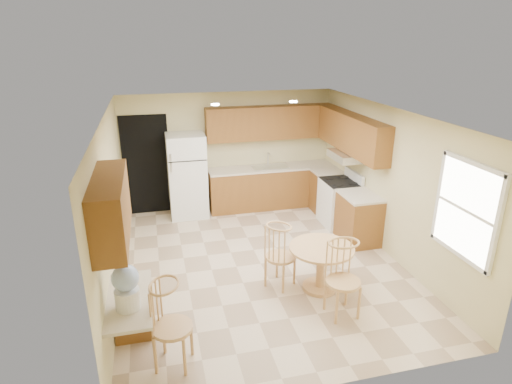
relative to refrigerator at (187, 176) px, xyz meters
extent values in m
plane|color=beige|center=(0.95, -2.40, -0.87)|extent=(5.50, 5.50, 0.00)
cube|color=white|center=(0.95, -2.40, 1.63)|extent=(4.50, 5.50, 0.02)
cube|color=beige|center=(0.95, 0.35, 0.38)|extent=(4.50, 0.02, 2.50)
cube|color=beige|center=(0.95, -5.15, 0.38)|extent=(4.50, 0.02, 2.50)
cube|color=beige|center=(-1.30, -2.40, 0.38)|extent=(0.02, 5.50, 2.50)
cube|color=beige|center=(3.20, -2.40, 0.38)|extent=(0.02, 5.50, 2.50)
cube|color=black|center=(-0.80, 0.34, 0.18)|extent=(0.90, 0.02, 2.10)
cube|color=brown|center=(1.83, 0.05, -0.43)|extent=(2.75, 0.60, 0.87)
cube|color=beige|center=(1.83, 0.05, 0.02)|extent=(2.75, 0.63, 0.04)
cube|color=brown|center=(2.90, -0.54, -0.43)|extent=(0.60, 0.59, 0.87)
cube|color=beige|center=(2.90, -0.54, 0.02)|extent=(0.63, 0.59, 0.04)
cube|color=brown|center=(2.90, -2.00, -0.43)|extent=(0.60, 0.80, 0.87)
cube|color=beige|center=(2.90, -2.00, 0.02)|extent=(0.63, 0.80, 0.04)
cube|color=brown|center=(1.83, 0.19, 0.98)|extent=(2.75, 0.33, 0.70)
cube|color=brown|center=(3.04, -1.19, 0.98)|extent=(0.33, 2.42, 0.70)
cube|color=brown|center=(-1.13, -4.00, 0.98)|extent=(0.33, 1.40, 0.70)
cube|color=silver|center=(1.80, 0.05, 0.04)|extent=(0.78, 0.44, 0.01)
cube|color=silver|center=(2.95, -1.22, 0.55)|extent=(0.50, 0.76, 0.14)
cube|color=brown|center=(-1.05, -3.72, -0.51)|extent=(0.48, 0.42, 0.72)
cube|color=beige|center=(-1.05, -4.10, -0.12)|extent=(0.50, 1.20, 0.04)
cube|color=white|center=(3.18, -4.25, 0.63)|extent=(0.05, 1.00, 1.20)
cube|color=white|center=(3.17, -4.25, 1.25)|extent=(0.05, 1.10, 0.06)
cube|color=white|center=(3.17, -4.25, 0.01)|extent=(0.05, 1.10, 0.06)
cube|color=white|center=(3.17, -4.78, 0.63)|extent=(0.05, 0.06, 1.28)
cube|color=white|center=(3.17, -3.72, 0.63)|extent=(0.05, 0.06, 1.28)
cylinder|color=white|center=(0.45, -1.20, 1.62)|extent=(0.14, 0.14, 0.02)
cylinder|color=white|center=(1.85, -1.20, 1.62)|extent=(0.14, 0.14, 0.02)
cube|color=white|center=(0.00, 0.00, 0.00)|extent=(0.77, 0.72, 1.74)
cube|color=black|center=(0.00, -0.36, 0.41)|extent=(0.75, 0.01, 0.02)
cube|color=silver|center=(-0.32, -0.37, 0.31)|extent=(0.03, 0.03, 0.18)
cube|color=silver|center=(-0.32, -0.37, 0.51)|extent=(0.03, 0.03, 0.14)
cube|color=white|center=(2.87, -1.22, -0.42)|extent=(0.65, 0.76, 0.90)
cube|color=black|center=(2.87, -1.22, 0.04)|extent=(0.64, 0.75, 0.02)
cube|color=white|center=(3.15, -1.22, 0.13)|extent=(0.06, 0.76, 0.18)
cylinder|color=tan|center=(1.62, -3.34, -0.84)|extent=(0.51, 0.51, 0.05)
cylinder|color=tan|center=(1.62, -3.34, -0.53)|extent=(0.13, 0.13, 0.63)
cylinder|color=tan|center=(1.62, -3.34, -0.18)|extent=(0.95, 0.95, 0.04)
cylinder|color=tan|center=(1.07, -3.09, -0.39)|extent=(0.44, 0.44, 0.04)
cylinder|color=tan|center=(0.91, -2.93, -0.63)|extent=(0.04, 0.04, 0.48)
cylinder|color=tan|center=(1.23, -2.93, -0.63)|extent=(0.04, 0.04, 0.48)
cylinder|color=tan|center=(0.91, -3.25, -0.63)|extent=(0.04, 0.04, 0.48)
cylinder|color=tan|center=(1.23, -3.25, -0.63)|extent=(0.04, 0.04, 0.48)
cylinder|color=tan|center=(1.67, -3.99, -0.37)|extent=(0.47, 0.47, 0.04)
cylinder|color=tan|center=(1.50, -3.82, -0.62)|extent=(0.04, 0.04, 0.50)
cylinder|color=tan|center=(1.84, -3.82, -0.62)|extent=(0.04, 0.04, 0.50)
cylinder|color=tan|center=(1.50, -4.15, -0.62)|extent=(0.04, 0.04, 0.50)
cylinder|color=tan|center=(1.84, -4.15, -0.62)|extent=(0.04, 0.04, 0.50)
cylinder|color=tan|center=(-0.60, -4.39, -0.37)|extent=(0.47, 0.47, 0.04)
cylinder|color=tan|center=(-0.77, -4.23, -0.62)|extent=(0.04, 0.04, 0.50)
cylinder|color=tan|center=(-0.43, -4.23, -0.62)|extent=(0.04, 0.04, 0.50)
cylinder|color=tan|center=(-0.77, -4.56, -0.62)|extent=(0.04, 0.04, 0.50)
cylinder|color=tan|center=(-0.43, -4.56, -0.62)|extent=(0.04, 0.04, 0.50)
cylinder|color=white|center=(-1.05, -4.28, 0.02)|extent=(0.27, 0.27, 0.23)
sphere|color=#9AB6EE|center=(-1.05, -4.28, 0.28)|extent=(0.29, 0.29, 0.29)
cylinder|color=#9AB6EE|center=(-1.05, -4.28, 0.47)|extent=(0.07, 0.07, 0.08)
camera|label=1|loc=(-0.65, -8.49, 2.73)|focal=30.00mm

